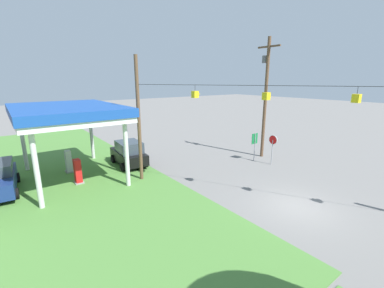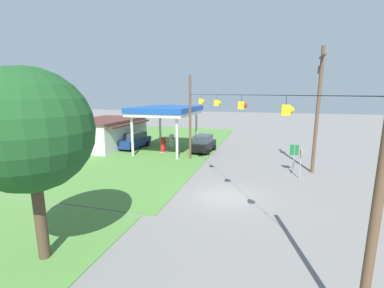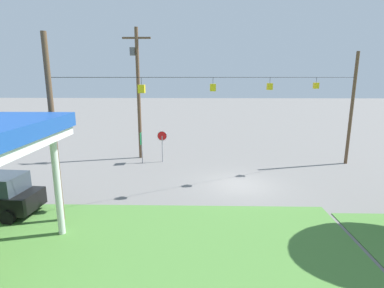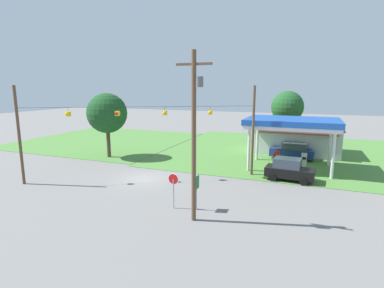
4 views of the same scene
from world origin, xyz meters
name	(u,v)px [view 4 (image 4 of 4)]	position (x,y,z in m)	size (l,w,h in m)	color
ground_plane	(143,179)	(0.00, 0.00, 0.00)	(160.00, 160.00, 0.00)	slate
grass_verge_station_corner	(310,153)	(14.19, 17.28, 0.02)	(36.00, 28.00, 0.04)	#4C7F38
grass_verge_opposite_corner	(108,140)	(-16.00, 16.00, 0.02)	(24.00, 24.00, 0.04)	#4C7F38
gas_station_canopy	(292,124)	(12.19, 8.76, 4.66)	(9.00, 6.45, 5.17)	silver
gas_station_store	(297,139)	(12.42, 17.26, 1.76)	(10.39, 7.36, 3.49)	silver
fuel_pump_near	(276,160)	(10.84, 8.76, 0.81)	(0.71, 0.56, 1.71)	gray
fuel_pump_far	(304,162)	(13.54, 8.76, 0.81)	(0.71, 0.56, 1.71)	gray
car_at_pumps_front	(289,169)	(12.37, 4.42, 1.02)	(4.32, 2.35, 2.03)	black
car_at_pumps_rear	(293,151)	(12.21, 13.10, 0.98)	(5.01, 2.41, 1.92)	navy
stop_sign_roadside	(173,183)	(5.43, -5.12, 1.81)	(0.80, 0.08, 2.50)	#99999E
route_sign	(197,186)	(7.01, -4.78, 1.71)	(0.10, 0.70, 2.40)	gray
utility_pole_main	(194,129)	(7.44, -6.37, 5.77)	(2.20, 0.44, 10.34)	brown
signal_span_gantry	(142,129)	(0.00, -0.01, 4.61)	(18.12, 10.24, 8.43)	brown
tree_behind_station	(287,107)	(10.65, 23.16, 5.45)	(4.65, 4.65, 7.80)	#4C3828
tree_west_verge	(107,113)	(-8.35, 6.16, 5.27)	(4.67, 4.67, 7.63)	#4C3828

